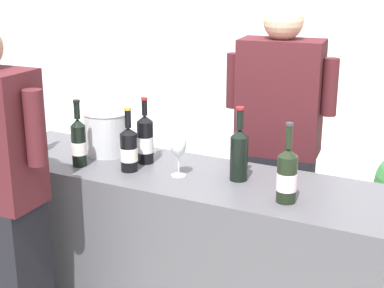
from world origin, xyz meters
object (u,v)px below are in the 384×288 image
object	(u,v)px
wine_bottle_1	(37,130)
wine_glass	(178,146)
ice_bucket	(107,132)
wine_bottle_4	(79,142)
wine_bottle_5	(145,139)
person_server	(277,162)
wine_bottle_3	(287,175)
wine_bottle_0	(129,149)
wine_bottle_2	(239,153)

from	to	relation	value
wine_bottle_1	wine_glass	size ratio (longest dim) A/B	1.48
wine_bottle_1	ice_bucket	world-z (taller)	wine_bottle_1
wine_bottle_4	wine_bottle_5	world-z (taller)	wine_bottle_5
wine_bottle_4	person_server	size ratio (longest dim) A/B	0.19
wine_bottle_3	person_server	distance (m)	0.83
person_server	wine_bottle_0	bearing A→B (deg)	-124.79
ice_bucket	person_server	distance (m)	0.95
wine_glass	ice_bucket	world-z (taller)	ice_bucket
wine_bottle_4	wine_bottle_5	xyz separation A→B (m)	(0.26, 0.19, -0.00)
wine_bottle_2	wine_bottle_3	bearing A→B (deg)	-28.22
wine_bottle_1	wine_bottle_3	bearing A→B (deg)	-2.05
wine_bottle_2	wine_bottle_0	bearing A→B (deg)	-166.46
wine_glass	ice_bucket	bearing A→B (deg)	165.08
wine_glass	wine_bottle_5	bearing A→B (deg)	158.27
wine_bottle_2	wine_bottle_3	distance (m)	0.31
wine_glass	person_server	bearing A→B (deg)	69.39
wine_bottle_1	wine_bottle_3	size ratio (longest dim) A/B	0.93
wine_bottle_4	wine_glass	size ratio (longest dim) A/B	1.54
wine_bottle_5	wine_glass	distance (m)	0.26
wine_bottle_0	person_server	xyz separation A→B (m)	(0.50, 0.72, -0.21)
person_server	wine_bottle_1	bearing A→B (deg)	-147.52
wine_bottle_0	wine_bottle_2	distance (m)	0.53
wine_bottle_1	wine_bottle_2	distance (m)	1.11
wine_bottle_3	wine_bottle_4	xyz separation A→B (m)	(-1.05, -0.03, 0.01)
ice_bucket	person_server	bearing A→B (deg)	35.99
wine_bottle_2	wine_bottle_5	world-z (taller)	wine_bottle_2
wine_bottle_2	person_server	world-z (taller)	person_server
wine_bottle_0	wine_bottle_3	bearing A→B (deg)	-1.76
wine_bottle_1	wine_bottle_3	distance (m)	1.38
wine_bottle_3	person_server	xyz separation A→B (m)	(-0.29, 0.74, -0.21)
wine_bottle_2	wine_bottle_3	size ratio (longest dim) A/B	1.01
wine_bottle_4	person_server	world-z (taller)	person_server
wine_bottle_3	ice_bucket	xyz separation A→B (m)	(-1.04, 0.20, -0.00)
wine_bottle_3	wine_bottle_5	distance (m)	0.80
wine_bottle_5	wine_bottle_4	bearing A→B (deg)	-144.40
wine_bottle_1	wine_bottle_4	bearing A→B (deg)	-12.83
wine_bottle_5	person_server	world-z (taller)	person_server
wine_glass	wine_bottle_0	bearing A→B (deg)	-170.00
wine_bottle_1	wine_bottle_0	bearing A→B (deg)	-2.44
wine_bottle_2	ice_bucket	size ratio (longest dim) A/B	1.43
wine_bottle_1	ice_bucket	xyz separation A→B (m)	(0.34, 0.15, -0.01)
wine_bottle_5	person_server	xyz separation A→B (m)	(0.49, 0.58, -0.22)
wine_bottle_5	ice_bucket	world-z (taller)	wine_bottle_5
wine_bottle_0	wine_bottle_5	xyz separation A→B (m)	(0.01, 0.14, 0.01)
wine_bottle_0	wine_bottle_1	distance (m)	0.59
wine_bottle_2	person_server	bearing A→B (deg)	91.55
wine_bottle_2	person_server	size ratio (longest dim) A/B	0.20
wine_bottle_3	ice_bucket	size ratio (longest dim) A/B	1.42
ice_bucket	wine_bottle_2	bearing A→B (deg)	-3.81
wine_bottle_5	ice_bucket	bearing A→B (deg)	171.84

